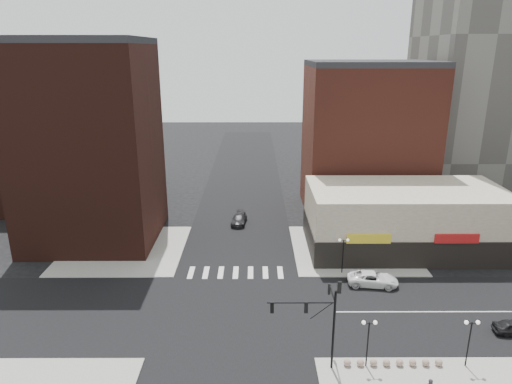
{
  "coord_description": "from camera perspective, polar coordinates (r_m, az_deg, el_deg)",
  "views": [
    {
      "loc": [
        2.08,
        -38.69,
        24.43
      ],
      "look_at": [
        2.21,
        3.98,
        11.0
      ],
      "focal_mm": 32.0,
      "sensor_mm": 36.0,
      "label": 1
    }
  ],
  "objects": [
    {
      "name": "bollard_row",
      "position": [
        40.52,
        16.76,
        -19.74
      ],
      "size": [
        7.93,
        0.58,
        0.58
      ],
      "color": "gray",
      "rests_on": "sidewalk_se"
    },
    {
      "name": "road_ns",
      "position": [
        45.8,
        -2.85,
        -14.77
      ],
      "size": [
        14.0,
        200.0,
        0.02
      ],
      "primitive_type": "cube",
      "color": "black",
      "rests_on": "ground"
    },
    {
      "name": "street_lamp_se_a",
      "position": [
        38.32,
        13.9,
        -16.59
      ],
      "size": [
        1.22,
        0.32,
        4.16
      ],
      "color": "black",
      "rests_on": "sidewalk_se"
    },
    {
      "name": "traffic_signal",
      "position": [
        36.85,
        8.16,
        -14.62
      ],
      "size": [
        5.59,
        3.09,
        7.77
      ],
      "color": "black",
      "rests_on": "ground"
    },
    {
      "name": "street_lamp_se_b",
      "position": [
        40.93,
        25.25,
        -15.49
      ],
      "size": [
        1.22,
        0.32,
        4.16
      ],
      "color": "black",
      "rests_on": "sidewalk_se"
    },
    {
      "name": "road_ew",
      "position": [
        45.8,
        -2.85,
        -14.77
      ],
      "size": [
        200.0,
        14.0,
        0.02
      ],
      "primitive_type": "cube",
      "color": "black",
      "rests_on": "ground"
    },
    {
      "name": "building_ne_row",
      "position": [
        60.72,
        18.03,
        -3.79
      ],
      "size": [
        24.2,
        12.2,
        8.0
      ],
      "color": "beige",
      "rests_on": "ground"
    },
    {
      "name": "street_lamp_ne",
      "position": [
        52.21,
        10.87,
        -6.75
      ],
      "size": [
        1.22,
        0.32,
        4.16
      ],
      "color": "black",
      "rests_on": "sidewalk_ne"
    },
    {
      "name": "building_ne_midrise",
      "position": [
        71.53,
        13.59,
        6.16
      ],
      "size": [
        18.0,
        15.0,
        22.0
      ],
      "primitive_type": "cube",
      "color": "maroon",
      "rests_on": "ground"
    },
    {
      "name": "sidewalk_nw",
      "position": [
        60.81,
        -16.1,
        -6.89
      ],
      "size": [
        15.0,
        15.0,
        0.12
      ],
      "primitive_type": "cube",
      "color": "gray",
      "rests_on": "ground"
    },
    {
      "name": "sidewalk_ne",
      "position": [
        59.81,
        11.91,
        -6.97
      ],
      "size": [
        15.0,
        15.0,
        0.12
      ],
      "primitive_type": "cube",
      "color": "gray",
      "rests_on": "ground"
    },
    {
      "name": "white_suv",
      "position": [
        51.58,
        14.38,
        -10.46
      ],
      "size": [
        5.66,
        3.15,
        1.5
      ],
      "primitive_type": "imported",
      "rotation": [
        0.0,
        0.0,
        1.44
      ],
      "color": "white",
      "rests_on": "ground"
    },
    {
      "name": "dark_sedan_north",
      "position": [
        66.62,
        -2.14,
        -3.41
      ],
      "size": [
        2.45,
        5.0,
        1.4
      ],
      "primitive_type": "imported",
      "rotation": [
        0.0,
        0.0,
        -0.1
      ],
      "color": "black",
      "rests_on": "ground"
    },
    {
      "name": "building_nw_low",
      "position": [
        82.37,
        -24.65,
        2.93
      ],
      "size": [
        20.0,
        18.0,
        12.0
      ],
      "primitive_type": "cube",
      "color": "#331610",
      "rests_on": "ground"
    },
    {
      "name": "ground",
      "position": [
        45.81,
        -2.85,
        -14.78
      ],
      "size": [
        240.0,
        240.0,
        0.0
      ],
      "primitive_type": "plane",
      "color": "black",
      "rests_on": "ground"
    },
    {
      "name": "building_nw",
      "position": [
        62.11,
        -20.1,
        5.33
      ],
      "size": [
        16.0,
        15.0,
        25.0
      ],
      "primitive_type": "cube",
      "color": "#331610",
      "rests_on": "ground"
    }
  ]
}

